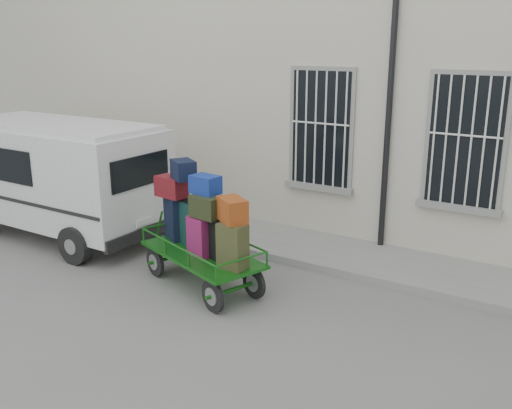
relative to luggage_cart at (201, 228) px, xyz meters
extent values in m
plane|color=slate|center=(0.99, 0.13, -0.99)|extent=(80.00, 80.00, 0.00)
cube|color=beige|center=(0.99, 5.63, 2.01)|extent=(24.00, 5.00, 6.00)
cylinder|color=black|center=(1.94, 3.05, 1.81)|extent=(0.11, 0.11, 5.60)
cube|color=black|center=(0.59, 3.11, 1.26)|extent=(1.20, 0.08, 2.20)
cube|color=gray|center=(0.59, 3.09, 0.10)|extent=(1.45, 0.22, 0.12)
cube|color=black|center=(3.29, 3.11, 1.26)|extent=(1.20, 0.08, 2.20)
cube|color=gray|center=(3.29, 3.09, 0.10)|extent=(1.45, 0.22, 0.12)
cube|color=gray|center=(0.99, 2.33, -0.92)|extent=(24.00, 1.70, 0.15)
cylinder|color=black|center=(-0.91, -0.12, -0.74)|extent=(0.50, 0.23, 0.51)
cylinder|color=gray|center=(-0.91, -0.12, -0.74)|extent=(0.30, 0.18, 0.28)
cylinder|color=black|center=(-0.65, 0.61, -0.74)|extent=(0.50, 0.23, 0.51)
cylinder|color=gray|center=(-0.65, 0.61, -0.74)|extent=(0.30, 0.18, 0.28)
cylinder|color=black|center=(0.73, -0.69, -0.74)|extent=(0.50, 0.23, 0.51)
cylinder|color=gray|center=(0.73, -0.69, -0.74)|extent=(0.30, 0.18, 0.28)
cylinder|color=black|center=(0.99, 0.04, -0.74)|extent=(0.50, 0.23, 0.51)
cylinder|color=gray|center=(0.99, 0.04, -0.74)|extent=(0.30, 0.18, 0.28)
cube|color=#166016|center=(0.04, -0.04, -0.43)|extent=(2.46, 1.70, 0.05)
cylinder|color=#166016|center=(-1.26, 0.41, -0.28)|extent=(0.29, 0.14, 0.57)
cube|color=black|center=(-0.76, 0.30, -0.02)|extent=(0.56, 0.49, 0.77)
cube|color=black|center=(-0.76, 0.30, 0.38)|extent=(0.23, 0.19, 0.03)
cube|color=black|center=(-0.37, 0.19, -0.04)|extent=(0.56, 0.45, 0.73)
cube|color=black|center=(-0.37, 0.19, 0.34)|extent=(0.23, 0.19, 0.03)
cube|color=#7B164A|center=(0.10, -0.14, -0.08)|extent=(0.44, 0.34, 0.64)
cube|color=black|center=(0.10, -0.14, 0.25)|extent=(0.19, 0.17, 0.03)
cube|color=black|center=(0.44, -0.09, -0.08)|extent=(0.48, 0.36, 0.66)
cube|color=black|center=(0.44, -0.09, 0.27)|extent=(0.20, 0.17, 0.03)
cube|color=#343A1D|center=(0.83, -0.30, -0.06)|extent=(0.45, 0.32, 0.69)
cube|color=black|center=(0.83, -0.30, 0.30)|extent=(0.21, 0.19, 0.03)
cube|color=#5B1214|center=(-0.76, 0.21, 0.54)|extent=(0.58, 0.38, 0.35)
cube|color=black|center=(0.24, -0.11, 0.42)|extent=(0.56, 0.43, 0.34)
cube|color=maroon|center=(0.76, -0.19, 0.47)|extent=(0.60, 0.54, 0.36)
cube|color=black|center=(-0.46, 0.18, 0.87)|extent=(0.55, 0.51, 0.32)
cube|color=navy|center=(0.12, -0.01, 0.74)|extent=(0.49, 0.36, 0.29)
cube|color=silver|center=(-4.01, 0.49, 0.33)|extent=(4.54, 1.96, 1.86)
cube|color=silver|center=(-4.01, 0.49, 1.30)|extent=(4.34, 1.81, 0.10)
cube|color=black|center=(-1.72, 0.49, 0.64)|extent=(0.04, 1.45, 0.57)
cube|color=black|center=(-1.73, 0.49, -0.55)|extent=(0.10, 1.91, 0.23)
cube|color=white|center=(-1.69, 0.49, -0.31)|extent=(0.03, 0.43, 0.12)
cylinder|color=black|center=(-5.50, 1.44, -0.64)|extent=(0.70, 0.23, 0.70)
cylinder|color=black|center=(-2.51, -0.46, -0.64)|extent=(0.70, 0.23, 0.70)
cylinder|color=black|center=(-2.51, 1.44, -0.64)|extent=(0.70, 0.23, 0.70)
camera|label=1|loc=(5.40, -6.88, 2.90)|focal=40.00mm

